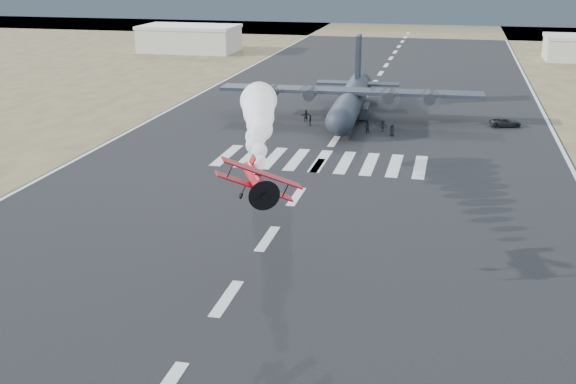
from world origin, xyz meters
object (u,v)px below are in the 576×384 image
(crew_c, at_px, (383,125))
(crew_d, at_px, (310,120))
(support_vehicle, at_px, (505,122))
(transport_aircraft, at_px, (351,98))
(crew_a, at_px, (330,118))
(crew_h, at_px, (367,127))
(crew_b, at_px, (357,120))
(aerobatic_biplane, at_px, (255,180))
(crew_g, at_px, (352,116))
(crew_e, at_px, (392,130))
(hangar_left, at_px, (190,38))
(crew_f, at_px, (306,116))

(crew_c, bearing_deg, crew_d, 0.41)
(support_vehicle, bearing_deg, transport_aircraft, 73.04)
(crew_a, xyz_separation_m, crew_h, (6.16, -4.88, 0.07))
(crew_a, xyz_separation_m, crew_b, (4.14, -0.42, 0.03))
(aerobatic_biplane, relative_size, crew_a, 3.65)
(aerobatic_biplane, height_order, crew_g, aerobatic_biplane)
(transport_aircraft, xyz_separation_m, crew_b, (1.68, -5.22, -2.10))
(transport_aircraft, distance_m, crew_e, 13.19)
(crew_b, height_order, crew_c, crew_c)
(crew_e, height_order, crew_h, crew_h)
(crew_g, distance_m, crew_h, 6.89)
(crew_b, xyz_separation_m, crew_g, (-0.96, 1.76, 0.05))
(hangar_left, bearing_deg, crew_e, -53.52)
(aerobatic_biplane, relative_size, crew_b, 3.51)
(crew_f, height_order, crew_g, crew_g)
(crew_g, bearing_deg, support_vehicle, 49.89)
(transport_aircraft, relative_size, crew_e, 23.85)
(crew_h, bearing_deg, crew_g, -101.52)
(crew_g, bearing_deg, hangar_left, 170.18)
(aerobatic_biplane, relative_size, crew_f, 3.57)
(crew_c, bearing_deg, crew_a, -15.56)
(crew_b, distance_m, crew_h, 4.90)
(crew_d, bearing_deg, crew_f, 27.15)
(crew_g, relative_size, crew_h, 1.02)
(support_vehicle, height_order, crew_a, crew_a)
(crew_c, bearing_deg, crew_g, -36.07)
(crew_c, xyz_separation_m, crew_f, (-12.05, 4.18, -0.04))
(aerobatic_biplane, xyz_separation_m, crew_h, (2.13, 51.04, -7.47))
(transport_aircraft, bearing_deg, hangar_left, 124.44)
(crew_f, xyz_separation_m, crew_h, (9.91, -5.52, 0.05))
(hangar_left, distance_m, crew_g, 90.03)
(hangar_left, height_order, crew_a, hangar_left)
(crew_e, height_order, crew_g, crew_g)
(crew_a, height_order, crew_e, crew_e)
(crew_h, bearing_deg, transport_aircraft, -106.18)
(aerobatic_biplane, distance_m, crew_b, 56.01)
(crew_b, xyz_separation_m, crew_e, (5.68, -5.52, -0.02))
(transport_aircraft, bearing_deg, crew_e, -57.94)
(aerobatic_biplane, bearing_deg, crew_d, 82.41)
(crew_a, relative_size, crew_f, 0.98)
(crew_a, distance_m, crew_g, 3.45)
(transport_aircraft, height_order, support_vehicle, transport_aircraft)
(crew_d, height_order, crew_f, crew_f)
(crew_f, bearing_deg, crew_a, -19.83)
(crew_b, distance_m, crew_c, 5.20)
(support_vehicle, bearing_deg, crew_g, 81.82)
(support_vehicle, height_order, crew_d, crew_d)
(hangar_left, relative_size, crew_c, 13.93)
(crew_f, distance_m, crew_g, 6.97)
(crew_e, bearing_deg, hangar_left, 103.62)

